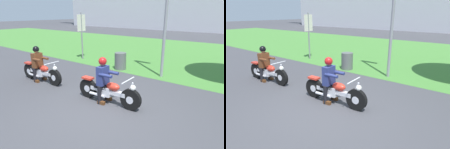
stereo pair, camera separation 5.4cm
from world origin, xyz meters
TOP-DOWN VIEW (x-y plane):
  - ground at (0.00, 0.00)m, footprint 120.00×120.00m
  - grass_verge at (0.00, 9.43)m, footprint 60.00×12.00m
  - motorcycle_lead at (-0.18, 0.56)m, footprint 2.16×0.66m
  - rider_lead at (-0.35, 0.55)m, footprint 0.56×0.48m
  - motorcycle_follow at (-3.43, 0.48)m, footprint 2.15×0.66m
  - rider_follow at (-3.60, 0.48)m, footprint 0.56×0.48m
  - trash_can at (-2.01, 3.81)m, footprint 0.55×0.55m
  - sign_banner at (-4.99, 4.24)m, footprint 0.08×0.60m

SIDE VIEW (x-z plane):
  - ground at x=0.00m, z-range 0.00..0.00m
  - grass_verge at x=0.00m, z-range 0.00..0.01m
  - motorcycle_follow at x=-3.43m, z-range -0.05..0.82m
  - motorcycle_lead at x=-0.18m, z-range -0.05..0.82m
  - trash_can at x=-2.01m, z-range 0.00..0.80m
  - rider_follow at x=-3.60m, z-range 0.11..1.50m
  - rider_lead at x=-0.35m, z-range 0.11..1.51m
  - sign_banner at x=-4.99m, z-range 0.42..3.02m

